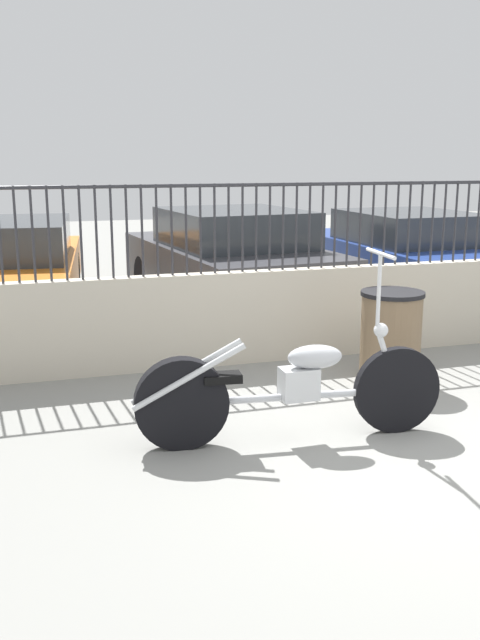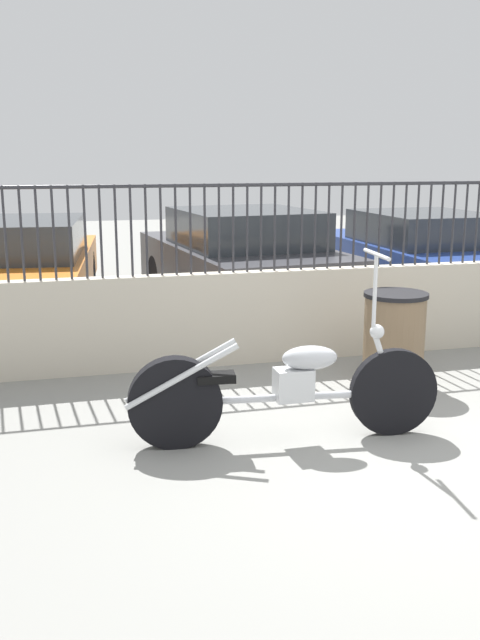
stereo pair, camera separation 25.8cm
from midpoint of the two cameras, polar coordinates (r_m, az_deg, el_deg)
ground_plane at (r=5.39m, az=16.48°, el=-10.43°), size 40.00×40.00×0.00m
low_wall at (r=7.53m, az=6.33°, el=0.49°), size 9.53×0.18×0.95m
fence_railing at (r=7.38m, az=6.53°, el=8.33°), size 9.53×0.04×0.88m
motorcycle_silver at (r=5.31m, az=3.73°, el=-5.62°), size 2.36×0.55×1.42m
trash_bin at (r=6.84m, az=13.28°, el=-1.41°), size 0.59×0.59×0.87m
car_orange at (r=10.03m, az=-16.27°, el=4.19°), size 2.20×4.69×1.28m
car_dark_grey at (r=9.79m, az=0.84°, el=4.82°), size 2.26×4.27×1.40m
car_blue at (r=11.16m, az=14.70°, el=5.16°), size 1.89×4.26×1.29m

